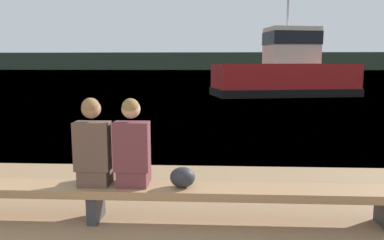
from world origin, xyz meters
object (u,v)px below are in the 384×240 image
at_px(person_right, 132,148).
at_px(shopping_bag, 183,177).
at_px(bench_main, 95,191).
at_px(tugboat_red, 285,74).
at_px(person_left, 93,147).

relative_size(person_right, shopping_bag, 3.56).
distance_m(bench_main, shopping_bag, 1.07).
height_order(bench_main, tugboat_red, tugboat_red).
distance_m(person_left, shopping_bag, 1.11).
bearing_deg(shopping_bag, tugboat_red, 75.64).
xyz_separation_m(bench_main, shopping_bag, (1.05, -0.02, 0.20)).
relative_size(shopping_bag, tugboat_red, 0.03).
relative_size(person_left, tugboat_red, 0.12).
distance_m(bench_main, person_left, 0.55).
xyz_separation_m(person_right, tugboat_red, (5.33, 18.48, 0.37)).
bearing_deg(person_right, shopping_bag, -2.03).
height_order(bench_main, shopping_bag, shopping_bag).
height_order(person_left, shopping_bag, person_left).
distance_m(person_right, shopping_bag, 0.68).
bearing_deg(shopping_bag, person_right, 177.97).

